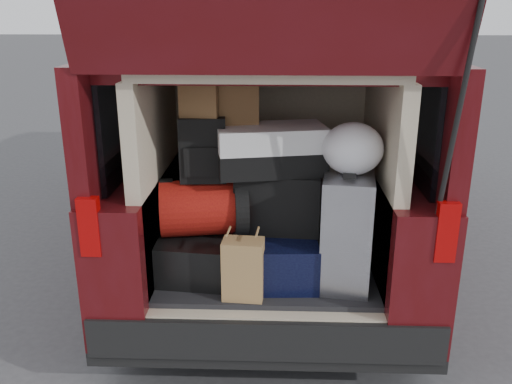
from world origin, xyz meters
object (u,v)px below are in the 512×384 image
(backpack, at_px, (203,149))
(twotone_duffel, at_px, (271,149))
(black_hardshell, at_px, (201,250))
(red_duffel, at_px, (204,207))
(black_soft_case, at_px, (278,201))
(silver_roller, at_px, (346,229))
(kraft_bag, at_px, (243,269))
(navy_hardshell, at_px, (272,252))

(backpack, relative_size, twotone_duffel, 0.61)
(black_hardshell, bearing_deg, backpack, -21.13)
(black_hardshell, relative_size, red_duffel, 1.22)
(black_hardshell, bearing_deg, black_soft_case, 7.87)
(black_hardshell, distance_m, red_duffel, 0.28)
(silver_roller, distance_m, twotone_duffel, 0.61)
(kraft_bag, relative_size, black_soft_case, 0.70)
(navy_hardshell, height_order, black_soft_case, black_soft_case)
(backpack, bearing_deg, red_duffel, -113.72)
(black_hardshell, xyz_separation_m, backpack, (0.03, -0.02, 0.62))
(black_soft_case, distance_m, twotone_duffel, 0.31)
(backpack, distance_m, twotone_duffel, 0.38)
(silver_roller, bearing_deg, navy_hardshell, 176.00)
(black_hardshell, bearing_deg, navy_hardshell, 0.03)
(kraft_bag, xyz_separation_m, backpack, (-0.24, 0.32, 0.57))
(navy_hardshell, xyz_separation_m, silver_roller, (0.41, -0.09, 0.19))
(navy_hardshell, relative_size, silver_roller, 0.93)
(navy_hardshell, bearing_deg, kraft_bag, -120.83)
(silver_roller, xyz_separation_m, backpack, (-0.80, 0.11, 0.42))
(navy_hardshell, height_order, silver_roller, silver_roller)
(silver_roller, height_order, kraft_bag, silver_roller)
(black_hardshell, height_order, backpack, backpack)
(red_duffel, distance_m, black_soft_case, 0.43)
(kraft_bag, bearing_deg, red_duffel, 132.81)
(red_duffel, xyz_separation_m, black_soft_case, (0.43, 0.04, 0.03))
(silver_roller, bearing_deg, kraft_bag, -152.16)
(black_hardshell, distance_m, backpack, 0.62)
(black_hardshell, xyz_separation_m, black_soft_case, (0.45, 0.02, 0.31))
(silver_roller, height_order, backpack, backpack)
(navy_hardshell, relative_size, red_duffel, 1.21)
(backpack, bearing_deg, kraft_bag, -57.79)
(kraft_bag, xyz_separation_m, twotone_duffel, (0.14, 0.34, 0.57))
(black_soft_case, bearing_deg, silver_roller, -16.49)
(black_soft_case, bearing_deg, black_hardshell, -173.61)
(black_hardshell, xyz_separation_m, silver_roller, (0.83, -0.13, 0.20))
(kraft_bag, bearing_deg, black_hardshell, 133.38)
(kraft_bag, height_order, twotone_duffel, twotone_duffel)
(kraft_bag, xyz_separation_m, black_soft_case, (0.18, 0.35, 0.26))
(silver_roller, height_order, black_soft_case, silver_roller)
(black_hardshell, bearing_deg, kraft_bag, -45.17)
(navy_hardshell, bearing_deg, red_duffel, 174.66)
(black_hardshell, xyz_separation_m, kraft_bag, (0.27, -0.33, 0.05))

